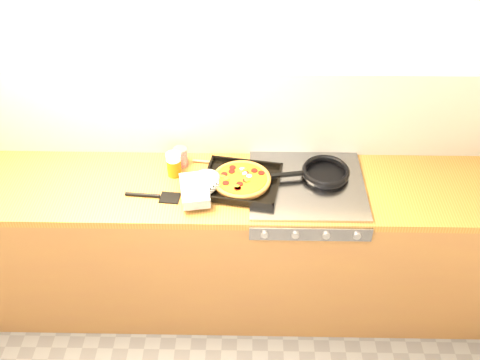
{
  "coord_description": "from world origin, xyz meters",
  "views": [
    {
      "loc": [
        0.14,
        -1.16,
        2.78
      ],
      "look_at": [
        0.1,
        1.08,
        0.95
      ],
      "focal_mm": 42.0,
      "sensor_mm": 36.0,
      "label": 1
    }
  ],
  "objects_px": {
    "pizza_on_tray": "(229,182)",
    "tomato_can": "(181,157)",
    "juice_glass": "(174,164)",
    "frying_pan": "(325,172)"
  },
  "relations": [
    {
      "from": "pizza_on_tray",
      "to": "juice_glass",
      "type": "xyz_separation_m",
      "value": [
        -0.29,
        0.11,
        0.03
      ]
    },
    {
      "from": "pizza_on_tray",
      "to": "tomato_can",
      "type": "height_order",
      "value": "tomato_can"
    },
    {
      "from": "pizza_on_tray",
      "to": "tomato_can",
      "type": "distance_m",
      "value": 0.33
    },
    {
      "from": "frying_pan",
      "to": "tomato_can",
      "type": "relative_size",
      "value": 4.01
    },
    {
      "from": "frying_pan",
      "to": "juice_glass",
      "type": "bearing_deg",
      "value": 178.88
    },
    {
      "from": "pizza_on_tray",
      "to": "juice_glass",
      "type": "relative_size",
      "value": 4.08
    },
    {
      "from": "frying_pan",
      "to": "juice_glass",
      "type": "height_order",
      "value": "juice_glass"
    },
    {
      "from": "tomato_can",
      "to": "juice_glass",
      "type": "relative_size",
      "value": 0.81
    },
    {
      "from": "frying_pan",
      "to": "juice_glass",
      "type": "xyz_separation_m",
      "value": [
        -0.8,
        0.02,
        0.03
      ]
    },
    {
      "from": "frying_pan",
      "to": "pizza_on_tray",
      "type": "bearing_deg",
      "value": -169.34
    }
  ]
}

